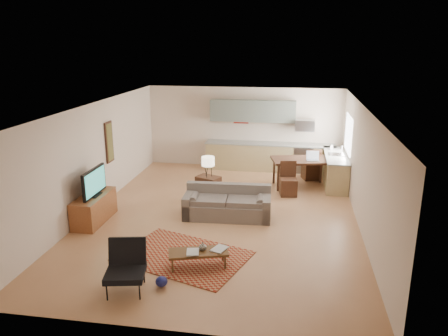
% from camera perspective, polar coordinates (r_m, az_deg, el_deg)
% --- Properties ---
extents(room, '(9.00, 9.00, 9.00)m').
position_cam_1_polar(room, '(10.40, -0.26, 0.60)').
color(room, '#AE754B').
rests_on(room, ground).
extents(kitchen_counter_back, '(4.26, 0.64, 0.92)m').
position_cam_1_polar(kitchen_counter_back, '(14.55, 5.96, 1.47)').
color(kitchen_counter_back, tan).
rests_on(kitchen_counter_back, ground).
extents(kitchen_counter_right, '(0.64, 2.26, 0.92)m').
position_cam_1_polar(kitchen_counter_right, '(13.46, 14.31, -0.19)').
color(kitchen_counter_right, tan).
rests_on(kitchen_counter_right, ground).
extents(kitchen_range, '(0.62, 0.62, 0.90)m').
position_cam_1_polar(kitchen_range, '(14.54, 10.29, 1.24)').
color(kitchen_range, '#A5A8AD').
rests_on(kitchen_range, ground).
extents(kitchen_microwave, '(0.62, 0.40, 0.35)m').
position_cam_1_polar(kitchen_microwave, '(14.32, 10.51, 5.51)').
color(kitchen_microwave, '#A5A8AD').
rests_on(kitchen_microwave, room).
extents(upper_cabinets, '(2.80, 0.34, 0.70)m').
position_cam_1_polar(upper_cabinets, '(14.44, 3.77, 7.45)').
color(upper_cabinets, slate).
rests_on(upper_cabinets, room).
extents(window_right, '(0.02, 1.40, 1.05)m').
position_cam_1_polar(window_right, '(13.23, 15.93, 4.28)').
color(window_right, white).
rests_on(window_right, room).
extents(wall_art_left, '(0.06, 0.42, 1.10)m').
position_cam_1_polar(wall_art_left, '(12.10, -14.73, 3.29)').
color(wall_art_left, olive).
rests_on(wall_art_left, room).
extents(triptych, '(1.70, 0.04, 0.50)m').
position_cam_1_polar(triptych, '(14.65, 2.24, 6.81)').
color(triptych, beige).
rests_on(triptych, room).
extents(rug, '(2.87, 2.40, 0.02)m').
position_cam_1_polar(rug, '(8.97, -5.36, -11.37)').
color(rug, maroon).
rests_on(rug, floor).
extents(sofa, '(2.24, 1.06, 0.76)m').
position_cam_1_polar(sofa, '(10.64, 0.44, -4.52)').
color(sofa, '#635850').
rests_on(sofa, floor).
extents(coffee_table, '(1.21, 0.76, 0.34)m').
position_cam_1_polar(coffee_table, '(8.49, -3.36, -11.78)').
color(coffee_table, '#492D13').
rests_on(coffee_table, floor).
extents(book_a, '(0.35, 0.40, 0.03)m').
position_cam_1_polar(book_a, '(8.36, -4.92, -10.91)').
color(book_a, maroon).
rests_on(book_a, coffee_table).
extents(book_b, '(0.48, 0.50, 0.03)m').
position_cam_1_polar(book_b, '(8.52, -1.29, -10.33)').
color(book_b, navy).
rests_on(book_b, coffee_table).
extents(vase, '(0.22, 0.22, 0.16)m').
position_cam_1_polar(vase, '(8.43, -2.80, -10.14)').
color(vase, black).
rests_on(vase, coffee_table).
extents(armchair, '(0.89, 0.89, 0.86)m').
position_cam_1_polar(armchair, '(7.81, -12.80, -12.70)').
color(armchair, black).
rests_on(armchair, floor).
extents(tv_credenza, '(0.55, 1.43, 0.66)m').
position_cam_1_polar(tv_credenza, '(10.87, -16.60, -5.08)').
color(tv_credenza, brown).
rests_on(tv_credenza, floor).
extents(tv, '(0.11, 1.10, 0.66)m').
position_cam_1_polar(tv, '(10.63, -16.62, -1.79)').
color(tv, black).
rests_on(tv, tv_credenza).
extents(console_table, '(0.71, 0.61, 0.70)m').
position_cam_1_polar(console_table, '(11.68, -2.06, -2.77)').
color(console_table, '#361E13').
rests_on(console_table, floor).
extents(table_lamp, '(0.45, 0.45, 0.56)m').
position_cam_1_polar(table_lamp, '(11.49, -2.09, 0.21)').
color(table_lamp, beige).
rests_on(table_lamp, console_table).
extents(dining_table, '(1.83, 1.30, 0.84)m').
position_cam_1_polar(dining_table, '(13.03, 9.95, -0.63)').
color(dining_table, '#361E13').
rests_on(dining_table, floor).
extents(dining_chair_near, '(0.51, 0.53, 0.95)m').
position_cam_1_polar(dining_chair_near, '(12.24, 8.44, -1.43)').
color(dining_chair_near, '#361E13').
rests_on(dining_chair_near, floor).
extents(dining_chair_far, '(0.60, 0.62, 0.99)m').
position_cam_1_polar(dining_chair_far, '(13.80, 11.30, 0.57)').
color(dining_chair_far, '#361E13').
rests_on(dining_chair_far, floor).
extents(laptop, '(0.37, 0.29, 0.27)m').
position_cam_1_polar(laptop, '(12.79, 11.56, 1.53)').
color(laptop, '#A5A8AD').
rests_on(laptop, dining_table).
extents(soap_bottle, '(0.10, 0.10, 0.19)m').
position_cam_1_polar(soap_bottle, '(13.87, 13.87, 2.70)').
color(soap_bottle, beige).
rests_on(soap_bottle, kitchen_counter_right).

